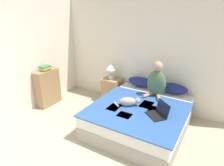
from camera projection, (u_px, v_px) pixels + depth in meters
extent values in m
cube|color=silver|center=(142.00, 53.00, 4.65)|extent=(5.06, 0.05, 2.55)
cube|color=silver|center=(19.00, 58.00, 4.22)|extent=(0.05, 4.45, 2.55)
cube|color=#9E998E|center=(140.00, 121.00, 4.01)|extent=(1.68, 1.97, 0.28)
cube|color=silver|center=(141.00, 111.00, 3.92)|extent=(1.66, 1.94, 0.22)
cube|color=#2D569E|center=(137.00, 110.00, 3.72)|extent=(1.74, 1.57, 0.02)
cube|color=silver|center=(124.00, 115.00, 3.52)|extent=(0.25, 0.21, 0.01)
cube|color=silver|center=(114.00, 107.00, 3.79)|extent=(0.21, 0.31, 0.01)
cube|color=silver|center=(155.00, 110.00, 3.70)|extent=(0.24, 0.25, 0.01)
cube|color=silver|center=(146.00, 105.00, 3.89)|extent=(0.22, 0.33, 0.01)
ellipsoid|color=navy|center=(141.00, 82.00, 4.68)|extent=(0.63, 0.21, 0.24)
ellipsoid|color=navy|center=(173.00, 88.00, 4.33)|extent=(0.63, 0.21, 0.24)
ellipsoid|color=#476B4C|center=(156.00, 83.00, 4.19)|extent=(0.41, 0.22, 0.55)
sphere|color=tan|center=(158.00, 66.00, 4.06)|extent=(0.20, 0.20, 0.20)
cylinder|color=tan|center=(148.00, 95.00, 4.22)|extent=(0.18, 0.29, 0.07)
cylinder|color=tan|center=(158.00, 97.00, 4.12)|extent=(0.18, 0.29, 0.07)
ellipsoid|color=#A8A399|center=(128.00, 102.00, 3.82)|extent=(0.37, 0.30, 0.17)
sphere|color=#A8A399|center=(138.00, 101.00, 3.80)|extent=(0.10, 0.10, 0.10)
cone|color=#A8A399|center=(138.00, 98.00, 3.81)|extent=(0.05, 0.05, 0.05)
cone|color=#A8A399|center=(138.00, 99.00, 3.76)|extent=(0.05, 0.05, 0.05)
cylinder|color=#A8A399|center=(116.00, 104.00, 3.86)|extent=(0.17, 0.13, 0.04)
cube|color=black|center=(155.00, 116.00, 3.48)|extent=(0.42, 0.40, 0.02)
cube|color=black|center=(163.00, 108.00, 3.48)|extent=(0.31, 0.27, 0.23)
cube|color=tan|center=(112.00, 90.00, 5.10)|extent=(0.43, 0.39, 0.59)
sphere|color=tan|center=(108.00, 88.00, 4.89)|extent=(0.03, 0.03, 0.03)
cylinder|color=beige|center=(112.00, 77.00, 5.00)|extent=(0.15, 0.15, 0.09)
cylinder|color=beige|center=(112.00, 72.00, 4.95)|extent=(0.02, 0.02, 0.15)
cone|color=white|center=(112.00, 66.00, 4.89)|extent=(0.29, 0.29, 0.18)
cube|color=#99754C|center=(48.00, 88.00, 4.85)|extent=(0.25, 0.61, 0.88)
cube|color=#3D7A51|center=(45.00, 70.00, 4.68)|extent=(0.18, 0.26, 0.03)
cube|color=gold|center=(45.00, 68.00, 4.66)|extent=(0.19, 0.25, 0.04)
cube|color=#3D7A51|center=(45.00, 67.00, 4.65)|extent=(0.17, 0.24, 0.04)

